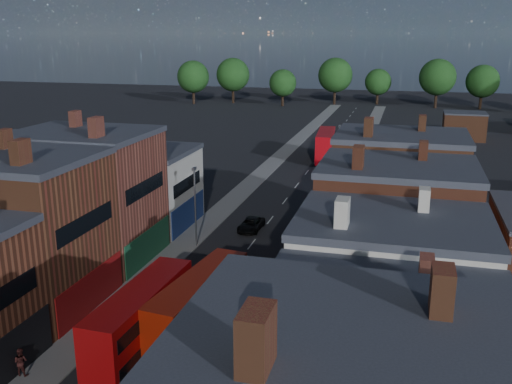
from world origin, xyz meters
The scene contains 10 objects.
pavement_west centered at (-6.50, 50.00, 0.06)m, with size 3.00×200.00×0.12m, color gray.
pavement_east centered at (6.50, 50.00, 0.06)m, with size 3.00×200.00×0.12m, color gray.
lamp_post_2 centered at (-5.20, 30.00, 4.70)m, with size 0.25×0.70×8.12m.
lamp_post_3 centered at (5.20, 60.00, 4.70)m, with size 0.25×0.70×8.12m.
bus_0 centered at (-1.50, 10.27, 2.56)m, with size 3.08×11.07×4.74m.
bus_1 centered at (1.50, 12.99, 2.55)m, with size 3.87×11.19×4.73m.
bus_2 centered at (1.50, 72.97, 2.68)m, with size 3.62×11.69×4.97m.
car_2 centered at (-1.20, 36.08, 0.65)m, with size 2.16×4.69×1.30m, color black.
car_3 centered at (3.67, 62.75, 0.54)m, with size 1.51×3.71×1.08m, color white.
ped_1 centered at (-7.70, 6.07, 1.04)m, with size 0.89×0.49×1.83m, color #431C1A.
Camera 1 is at (14.39, -20.21, 20.61)m, focal length 40.00 mm.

